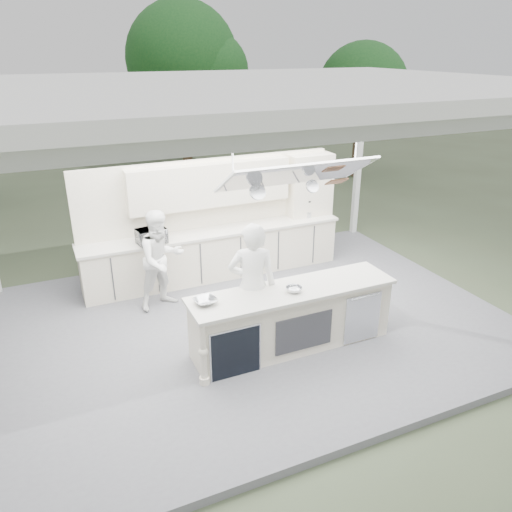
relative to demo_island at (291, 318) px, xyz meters
name	(u,v)px	position (x,y,z in m)	size (l,w,h in m)	color
ground	(255,326)	(-0.18, 0.91, -0.60)	(90.00, 90.00, 0.00)	#455238
stage_deck	(255,323)	(-0.18, 0.91, -0.54)	(8.00, 6.00, 0.12)	slate
tent	(256,92)	(-0.18, 0.90, 3.11)	(8.20, 6.20, 3.86)	white
demo_island	(291,318)	(0.00, 0.00, 0.00)	(3.10, 0.79, 0.95)	white
back_counter	(215,253)	(-0.18, 2.81, 0.00)	(5.08, 0.72, 0.95)	white
back_wall_unit	(232,199)	(0.27, 3.03, 0.98)	(5.05, 0.48, 2.25)	white
tree_cluster	(120,81)	(-0.34, 10.68, 2.69)	(19.55, 9.40, 5.85)	brown
head_chef	(252,286)	(-0.49, 0.31, 0.49)	(0.70, 0.46, 1.93)	white
sous_chef	(161,260)	(-1.41, 2.03, 0.39)	(0.84, 0.65, 1.72)	white
toaster_oven	(151,236)	(-1.42, 2.61, 0.61)	(0.50, 0.34, 0.28)	#B4B7BC
bowl_large	(205,301)	(-1.28, 0.10, 0.51)	(0.31, 0.31, 0.08)	silver
bowl_small	(294,289)	(-0.01, -0.07, 0.51)	(0.23, 0.23, 0.07)	silver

